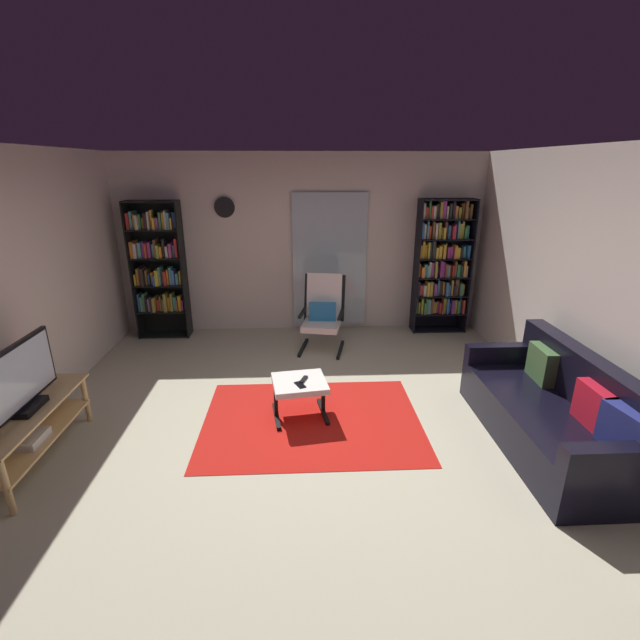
{
  "coord_description": "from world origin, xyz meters",
  "views": [
    {
      "loc": [
        -0.04,
        -3.69,
        2.41
      ],
      "look_at": [
        0.16,
        0.6,
        0.91
      ],
      "focal_mm": 24.94,
      "sensor_mm": 36.0,
      "label": 1
    }
  ],
  "objects_px": {
    "bookshelf_near_tv": "(158,266)",
    "tv_remote": "(304,379)",
    "leather_sofa": "(553,413)",
    "cell_phone": "(300,385)",
    "tv_stand": "(31,428)",
    "television": "(20,380)",
    "bookshelf_near_sofa": "(442,264)",
    "wall_clock": "(225,207)",
    "ottoman": "(300,387)",
    "lounge_armchair": "(323,311)"
  },
  "relations": [
    {
      "from": "bookshelf_near_tv",
      "to": "tv_remote",
      "type": "height_order",
      "value": "bookshelf_near_tv"
    },
    {
      "from": "leather_sofa",
      "to": "cell_phone",
      "type": "bearing_deg",
      "value": 167.81
    },
    {
      "from": "tv_stand",
      "to": "television",
      "type": "distance_m",
      "value": 0.44
    },
    {
      "from": "tv_stand",
      "to": "bookshelf_near_sofa",
      "type": "bearing_deg",
      "value": 34.9
    },
    {
      "from": "cell_phone",
      "to": "wall_clock",
      "type": "relative_size",
      "value": 0.48
    },
    {
      "from": "ottoman",
      "to": "tv_remote",
      "type": "height_order",
      "value": "tv_remote"
    },
    {
      "from": "tv_remote",
      "to": "tv_stand",
      "type": "bearing_deg",
      "value": -144.25
    },
    {
      "from": "leather_sofa",
      "to": "cell_phone",
      "type": "xyz_separation_m",
      "value": [
        -2.26,
        0.49,
        0.09
      ]
    },
    {
      "from": "television",
      "to": "ottoman",
      "type": "relative_size",
      "value": 1.6
    },
    {
      "from": "leather_sofa",
      "to": "cell_phone",
      "type": "distance_m",
      "value": 2.32
    },
    {
      "from": "bookshelf_near_tv",
      "to": "ottoman",
      "type": "height_order",
      "value": "bookshelf_near_tv"
    },
    {
      "from": "tv_stand",
      "to": "bookshelf_near_sofa",
      "type": "height_order",
      "value": "bookshelf_near_sofa"
    },
    {
      "from": "tv_remote",
      "to": "cell_phone",
      "type": "distance_m",
      "value": 0.11
    },
    {
      "from": "tv_stand",
      "to": "tv_remote",
      "type": "height_order",
      "value": "tv_stand"
    },
    {
      "from": "cell_phone",
      "to": "tv_stand",
      "type": "bearing_deg",
      "value": 167.65
    },
    {
      "from": "bookshelf_near_sofa",
      "to": "tv_stand",
      "type": "bearing_deg",
      "value": -145.1
    },
    {
      "from": "lounge_armchair",
      "to": "ottoman",
      "type": "distance_m",
      "value": 1.84
    },
    {
      "from": "television",
      "to": "bookshelf_near_tv",
      "type": "xyz_separation_m",
      "value": [
        0.25,
        3.01,
        0.29
      ]
    },
    {
      "from": "tv_remote",
      "to": "wall_clock",
      "type": "distance_m",
      "value": 3.12
    },
    {
      "from": "leather_sofa",
      "to": "ottoman",
      "type": "distance_m",
      "value": 2.34
    },
    {
      "from": "leather_sofa",
      "to": "bookshelf_near_tv",
      "type": "bearing_deg",
      "value": 145.16
    },
    {
      "from": "bookshelf_near_sofa",
      "to": "cell_phone",
      "type": "distance_m",
      "value": 3.35
    },
    {
      "from": "lounge_armchair",
      "to": "bookshelf_near_tv",
      "type": "bearing_deg",
      "value": 165.88
    },
    {
      "from": "bookshelf_near_tv",
      "to": "lounge_armchair",
      "type": "relative_size",
      "value": 1.92
    },
    {
      "from": "bookshelf_near_tv",
      "to": "cell_phone",
      "type": "distance_m",
      "value": 3.26
    },
    {
      "from": "ottoman",
      "to": "wall_clock",
      "type": "height_order",
      "value": "wall_clock"
    },
    {
      "from": "leather_sofa",
      "to": "wall_clock",
      "type": "bearing_deg",
      "value": 136.28
    },
    {
      "from": "bookshelf_near_sofa",
      "to": "cell_phone",
      "type": "height_order",
      "value": "bookshelf_near_sofa"
    },
    {
      "from": "television",
      "to": "bookshelf_near_sofa",
      "type": "distance_m",
      "value": 5.33
    },
    {
      "from": "bookshelf_near_sofa",
      "to": "cell_phone",
      "type": "bearing_deg",
      "value": -130.1
    },
    {
      "from": "lounge_armchair",
      "to": "tv_stand",
      "type": "bearing_deg",
      "value": -136.7
    },
    {
      "from": "bookshelf_near_sofa",
      "to": "tv_remote",
      "type": "relative_size",
      "value": 13.69
    },
    {
      "from": "bookshelf_near_sofa",
      "to": "tv_remote",
      "type": "height_order",
      "value": "bookshelf_near_sofa"
    },
    {
      "from": "bookshelf_near_sofa",
      "to": "tv_remote",
      "type": "xyz_separation_m",
      "value": [
        -2.08,
        -2.41,
        -0.62
      ]
    },
    {
      "from": "television",
      "to": "bookshelf_near_sofa",
      "type": "bearing_deg",
      "value": 34.81
    },
    {
      "from": "ottoman",
      "to": "cell_phone",
      "type": "bearing_deg",
      "value": -87.2
    },
    {
      "from": "television",
      "to": "leather_sofa",
      "type": "xyz_separation_m",
      "value": [
        4.52,
        0.04,
        -0.46
      ]
    },
    {
      "from": "bookshelf_near_tv",
      "to": "leather_sofa",
      "type": "bearing_deg",
      "value": -34.84
    },
    {
      "from": "tv_remote",
      "to": "cell_phone",
      "type": "relative_size",
      "value": 1.03
    },
    {
      "from": "cell_phone",
      "to": "wall_clock",
      "type": "bearing_deg",
      "value": 85.49
    },
    {
      "from": "bookshelf_near_tv",
      "to": "wall_clock",
      "type": "xyz_separation_m",
      "value": [
        0.98,
        0.18,
        0.79
      ]
    },
    {
      "from": "leather_sofa",
      "to": "ottoman",
      "type": "xyz_separation_m",
      "value": [
        -2.27,
        0.59,
        0.01
      ]
    },
    {
      "from": "ottoman",
      "to": "lounge_armchair",
      "type": "bearing_deg",
      "value": 79.61
    },
    {
      "from": "television",
      "to": "bookshelf_near_sofa",
      "type": "height_order",
      "value": "bookshelf_near_sofa"
    },
    {
      "from": "cell_phone",
      "to": "bookshelf_near_tv",
      "type": "bearing_deg",
      "value": 103.24
    },
    {
      "from": "tv_remote",
      "to": "cell_phone",
      "type": "xyz_separation_m",
      "value": [
        -0.04,
        -0.11,
        -0.0
      ]
    },
    {
      "from": "ottoman",
      "to": "tv_remote",
      "type": "xyz_separation_m",
      "value": [
        0.04,
        0.01,
        0.08
      ]
    },
    {
      "from": "bookshelf_near_tv",
      "to": "lounge_armchair",
      "type": "xyz_separation_m",
      "value": [
        2.33,
        -0.59,
        -0.52
      ]
    },
    {
      "from": "leather_sofa",
      "to": "wall_clock",
      "type": "distance_m",
      "value": 4.81
    },
    {
      "from": "tv_stand",
      "to": "ottoman",
      "type": "distance_m",
      "value": 2.34
    }
  ]
}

